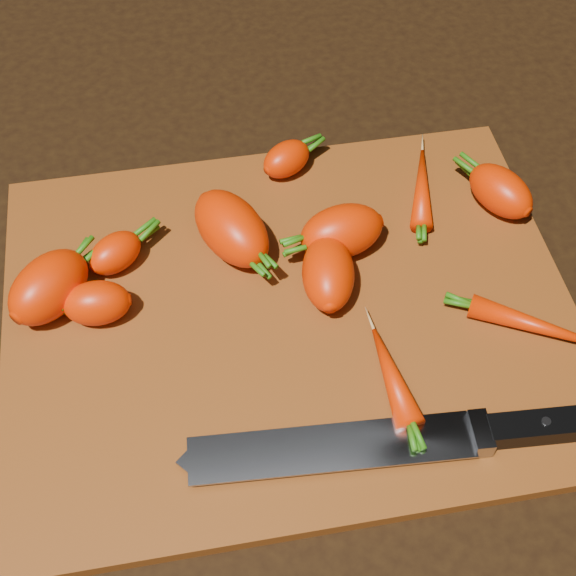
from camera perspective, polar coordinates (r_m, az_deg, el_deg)
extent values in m
cube|color=black|center=(0.72, 0.14, -2.31)|extent=(2.00, 2.00, 0.01)
cube|color=#6A300B|center=(0.71, 0.14, -1.80)|extent=(0.50, 0.40, 0.01)
ellipsoid|color=red|center=(0.72, -16.65, 0.07)|extent=(0.09, 0.10, 0.05)
ellipsoid|color=red|center=(0.71, -13.44, -1.05)|extent=(0.06, 0.04, 0.04)
ellipsoid|color=red|center=(0.73, -4.05, 4.27)|extent=(0.09, 0.11, 0.05)
ellipsoid|color=red|center=(0.70, 2.87, 1.07)|extent=(0.06, 0.09, 0.05)
ellipsoid|color=red|center=(0.73, 3.84, 4.03)|extent=(0.09, 0.06, 0.05)
ellipsoid|color=red|center=(0.81, -0.11, 9.16)|extent=(0.06, 0.06, 0.03)
ellipsoid|color=red|center=(0.80, 14.88, 6.68)|extent=(0.07, 0.08, 0.04)
ellipsoid|color=red|center=(0.80, 9.50, 7.08)|extent=(0.05, 0.11, 0.02)
ellipsoid|color=red|center=(0.72, 17.43, -2.63)|extent=(0.11, 0.08, 0.02)
ellipsoid|color=red|center=(0.66, 7.38, -6.21)|extent=(0.03, 0.09, 0.02)
ellipsoid|color=red|center=(0.74, -12.19, 2.46)|extent=(0.06, 0.06, 0.03)
cube|color=gray|center=(0.63, -7.16, -12.17)|extent=(0.22, 0.05, 0.00)
cube|color=gray|center=(0.63, 3.69, -11.21)|extent=(0.02, 0.03, 0.02)
cube|color=black|center=(0.64, 9.94, -10.47)|extent=(0.13, 0.03, 0.02)
cylinder|color=#B2B2B7|center=(0.63, 8.36, -10.32)|extent=(0.01, 0.01, 0.00)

